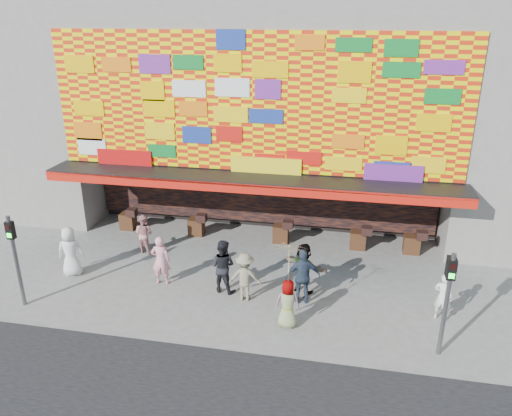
# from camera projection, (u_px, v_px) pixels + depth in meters

# --- Properties ---
(ground) EXTENTS (90.00, 90.00, 0.00)m
(ground) POSITION_uv_depth(u_px,v_px,m) (228.00, 300.00, 15.89)
(ground) COLOR slate
(ground) RESTS_ON ground
(shop_building) EXTENTS (15.20, 9.40, 10.00)m
(shop_building) POSITION_uv_depth(u_px,v_px,m) (272.00, 95.00, 21.43)
(shop_building) COLOR gray
(shop_building) RESTS_ON ground
(signal_left) EXTENTS (0.22, 0.20, 3.00)m
(signal_left) POSITION_uv_depth(u_px,v_px,m) (14.00, 251.00, 14.97)
(signal_left) COLOR #59595B
(signal_left) RESTS_ON ground
(signal_right) EXTENTS (0.22, 0.20, 3.00)m
(signal_right) POSITION_uv_depth(u_px,v_px,m) (448.00, 294.00, 12.72)
(signal_right) COLOR #59595B
(signal_right) RESTS_ON ground
(ped_a) EXTENTS (0.99, 0.79, 1.77)m
(ped_a) POSITION_uv_depth(u_px,v_px,m) (70.00, 251.00, 17.12)
(ped_a) COLOR silver
(ped_a) RESTS_ON ground
(ped_b) EXTENTS (0.68, 0.50, 1.73)m
(ped_b) POSITION_uv_depth(u_px,v_px,m) (161.00, 260.00, 16.55)
(ped_b) COLOR pink
(ped_b) RESTS_ON ground
(ped_c) EXTENTS (0.99, 0.84, 1.81)m
(ped_c) POSITION_uv_depth(u_px,v_px,m) (223.00, 266.00, 16.10)
(ped_c) COLOR black
(ped_c) RESTS_ON ground
(ped_d) EXTENTS (1.08, 0.67, 1.61)m
(ped_d) POSITION_uv_depth(u_px,v_px,m) (245.00, 277.00, 15.65)
(ped_d) COLOR gray
(ped_d) RESTS_ON ground
(ped_e) EXTENTS (1.15, 0.71, 1.83)m
(ped_e) POSITION_uv_depth(u_px,v_px,m) (303.00, 277.00, 15.44)
(ped_e) COLOR #2D3B4F
(ped_e) RESTS_ON ground
(ped_f) EXTENTS (1.65, 1.18, 1.72)m
(ped_f) POSITION_uv_depth(u_px,v_px,m) (303.00, 268.00, 16.06)
(ped_f) COLOR gray
(ped_f) RESTS_ON ground
(ped_g) EXTENTS (0.75, 0.51, 1.50)m
(ped_g) POSITION_uv_depth(u_px,v_px,m) (288.00, 304.00, 14.30)
(ped_g) COLOR gray
(ped_g) RESTS_ON ground
(ped_h) EXTENTS (0.65, 0.54, 1.52)m
(ped_h) POSITION_uv_depth(u_px,v_px,m) (443.00, 297.00, 14.62)
(ped_h) COLOR white
(ped_h) RESTS_ON ground
(ped_i) EXTENTS (0.87, 0.75, 1.53)m
(ped_i) POSITION_uv_depth(u_px,v_px,m) (144.00, 233.00, 18.79)
(ped_i) COLOR tan
(ped_i) RESTS_ON ground
(parasol) EXTENTS (1.14, 1.16, 1.88)m
(parasol) POSITION_uv_depth(u_px,v_px,m) (289.00, 260.00, 13.78)
(parasol) COLOR #FFF2A0
(parasol) RESTS_ON ground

